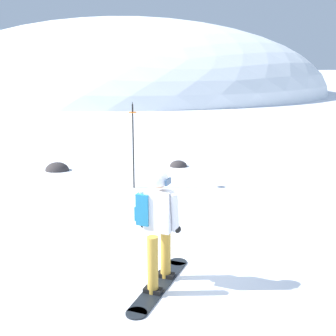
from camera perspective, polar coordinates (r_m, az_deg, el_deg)
The scene contains 6 objects.
ground_plane at distance 6.85m, azimuth 1.23°, elevation -13.40°, with size 300.00×300.00×0.00m, color white.
ridge_peak_main at distance 45.85m, azimuth -5.41°, elevation 9.80°, with size 39.60×35.64×14.52m.
snowboarder_main at distance 6.11m, azimuth -1.42°, elevation -7.44°, with size 0.86×1.73×1.71m.
piste_marker_near at distance 10.87m, azimuth -4.56°, elevation 3.67°, with size 0.20×0.20×2.17m.
rock_dark at distance 13.26m, azimuth -14.22°, elevation -0.30°, with size 0.69×0.59×0.48m.
rock_mid at distance 13.34m, azimuth 1.36°, elevation 0.21°, with size 0.53×0.45×0.37m.
Camera 1 is at (-0.22, -6.09, 3.13)m, focal length 46.84 mm.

